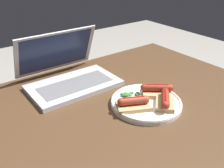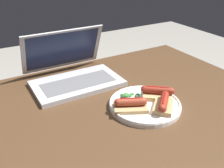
# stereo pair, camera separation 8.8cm
# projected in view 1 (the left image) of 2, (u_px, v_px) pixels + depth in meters

# --- Properties ---
(desk) EXTENTS (1.10, 0.87, 0.70)m
(desk) POSITION_uv_depth(u_px,v_px,m) (128.00, 121.00, 0.91)
(desk) COLOR #4C331E
(desk) RESTS_ON ground_plane
(laptop) EXTENTS (0.35, 0.28, 0.20)m
(laptop) POSITION_uv_depth(u_px,v_px,m) (69.00, 75.00, 1.00)
(laptop) COLOR #B7B7BC
(laptop) RESTS_ON desk
(plate) EXTENTS (0.25, 0.25, 0.02)m
(plate) POSITION_uv_depth(u_px,v_px,m) (146.00, 102.00, 0.87)
(plate) COLOR white
(plate) RESTS_ON desk
(sausage_toast_left) EXTENTS (0.11, 0.11, 0.04)m
(sausage_toast_left) POSITION_uv_depth(u_px,v_px,m) (165.00, 101.00, 0.83)
(sausage_toast_left) COLOR tan
(sausage_toast_left) RESTS_ON plate
(sausage_toast_middle) EXTENTS (0.13, 0.11, 0.04)m
(sausage_toast_middle) POSITION_uv_depth(u_px,v_px,m) (133.00, 103.00, 0.82)
(sausage_toast_middle) COLOR tan
(sausage_toast_middle) RESTS_ON plate
(sausage_toast_right) EXTENTS (0.13, 0.12, 0.04)m
(sausage_toast_right) POSITION_uv_depth(u_px,v_px,m) (157.00, 90.00, 0.90)
(sausage_toast_right) COLOR tan
(sausage_toast_right) RESTS_ON plate
(salad_pile) EXTENTS (0.08, 0.08, 0.01)m
(salad_pile) POSITION_uv_depth(u_px,v_px,m) (129.00, 95.00, 0.90)
(salad_pile) COLOR #2D662D
(salad_pile) RESTS_ON plate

